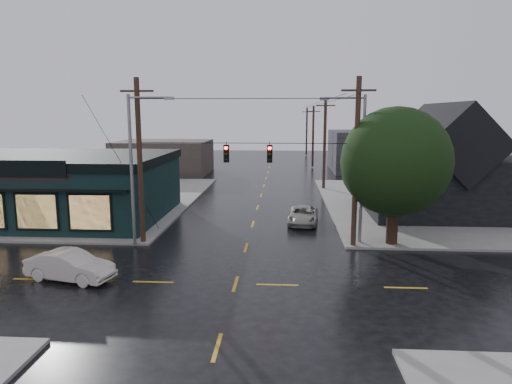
# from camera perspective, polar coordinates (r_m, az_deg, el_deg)

# --- Properties ---
(ground_plane) EXTENTS (160.00, 160.00, 0.00)m
(ground_plane) POSITION_cam_1_polar(r_m,az_deg,el_deg) (22.23, -2.58, -11.41)
(ground_plane) COLOR black
(sidewalk_nw) EXTENTS (28.00, 28.00, 0.15)m
(sidewalk_nw) POSITION_cam_1_polar(r_m,az_deg,el_deg) (46.99, -24.79, -0.88)
(sidewalk_nw) COLOR gray
(sidewalk_nw) RESTS_ON ground
(sidewalk_ne) EXTENTS (28.00, 28.00, 0.15)m
(sidewalk_ne) POSITION_cam_1_polar(r_m,az_deg,el_deg) (45.02, 26.70, -1.46)
(sidewalk_ne) COLOR gray
(sidewalk_ne) RESTS_ON ground
(pizza_shop) EXTENTS (16.30, 12.34, 4.90)m
(pizza_shop) POSITION_cam_1_polar(r_m,az_deg,el_deg) (38.13, -23.41, 0.72)
(pizza_shop) COLOR black
(pizza_shop) RESTS_ON ground
(ne_building) EXTENTS (12.60, 11.60, 8.75)m
(ne_building) POSITION_cam_1_polar(r_m,az_deg,el_deg) (39.86, 22.23, 3.93)
(ne_building) COLOR black
(ne_building) RESTS_ON ground
(corner_tree) EXTENTS (6.58, 6.58, 8.33)m
(corner_tree) POSITION_cam_1_polar(r_m,az_deg,el_deg) (28.56, 17.03, 3.61)
(corner_tree) COLOR black
(corner_tree) RESTS_ON ground
(utility_pole_nw) EXTENTS (2.00, 0.32, 10.15)m
(utility_pole_nw) POSITION_cam_1_polar(r_m,az_deg,el_deg) (29.60, -13.89, -6.26)
(utility_pole_nw) COLOR black
(utility_pole_nw) RESTS_ON ground
(utility_pole_ne) EXTENTS (2.00, 0.32, 10.15)m
(utility_pole_ne) POSITION_cam_1_polar(r_m,az_deg,el_deg) (28.59, 12.02, -6.76)
(utility_pole_ne) COLOR black
(utility_pole_ne) RESTS_ON ground
(utility_pole_far_a) EXTENTS (2.00, 0.32, 9.65)m
(utility_pole_far_a) POSITION_cam_1_polar(r_m,az_deg,el_deg) (49.45, 8.43, 0.33)
(utility_pole_far_a) COLOR black
(utility_pole_far_a) RESTS_ON ground
(utility_pole_far_b) EXTENTS (2.00, 0.32, 9.15)m
(utility_pole_far_b) POSITION_cam_1_polar(r_m,az_deg,el_deg) (69.20, 7.06, 3.04)
(utility_pole_far_b) COLOR black
(utility_pole_far_b) RESTS_ON ground
(utility_pole_far_c) EXTENTS (2.00, 0.32, 9.15)m
(utility_pole_far_c) POSITION_cam_1_polar(r_m,az_deg,el_deg) (89.07, 6.30, 4.55)
(utility_pole_far_c) COLOR black
(utility_pole_far_c) RESTS_ON ground
(span_signal_assembly) EXTENTS (13.00, 0.48, 1.23)m
(span_signal_assembly) POSITION_cam_1_polar(r_m,az_deg,el_deg) (27.29, -1.02, 4.87)
(span_signal_assembly) COLOR black
(span_signal_assembly) RESTS_ON ground
(streetlight_nw) EXTENTS (5.40, 0.30, 9.15)m
(streetlight_nw) POSITION_cam_1_polar(r_m,az_deg,el_deg) (29.05, -14.87, -6.61)
(streetlight_nw) COLOR gray
(streetlight_nw) RESTS_ON ground
(streetlight_ne) EXTENTS (5.40, 0.30, 9.15)m
(streetlight_ne) POSITION_cam_1_polar(r_m,az_deg,el_deg) (29.33, 12.79, -6.37)
(streetlight_ne) COLOR gray
(streetlight_ne) RESTS_ON ground
(bg_building_west) EXTENTS (12.00, 10.00, 4.40)m
(bg_building_west) POSITION_cam_1_polar(r_m,az_deg,el_deg) (63.02, -11.44, 4.28)
(bg_building_west) COLOR #3F342D
(bg_building_west) RESTS_ON ground
(bg_building_east) EXTENTS (14.00, 12.00, 5.60)m
(bg_building_east) POSITION_cam_1_polar(r_m,az_deg,el_deg) (67.23, 15.40, 4.97)
(bg_building_east) COLOR black
(bg_building_east) RESTS_ON ground
(sedan_cream) EXTENTS (4.60, 2.51, 1.44)m
(sedan_cream) POSITION_cam_1_polar(r_m,az_deg,el_deg) (24.24, -22.22, -8.54)
(sedan_cream) COLOR beige
(sedan_cream) RESTS_ON ground
(suv_silver) EXTENTS (2.49, 4.67, 1.25)m
(suv_silver) POSITION_cam_1_polar(r_m,az_deg,el_deg) (33.86, 5.92, -2.91)
(suv_silver) COLOR #A19F94
(suv_silver) RESTS_ON ground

